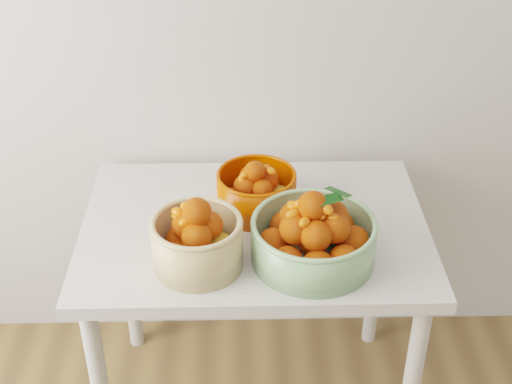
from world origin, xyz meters
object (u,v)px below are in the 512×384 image
(table, at_px, (254,250))
(bowl_orange, at_px, (257,191))
(bowl_green, at_px, (314,237))
(bowl_cream, at_px, (197,241))

(table, bearing_deg, bowl_orange, 84.01)
(bowl_green, bearing_deg, bowl_cream, -176.53)
(table, distance_m, bowl_cream, 0.30)
(table, height_order, bowl_orange, bowl_orange)
(bowl_green, distance_m, bowl_orange, 0.28)
(bowl_green, relative_size, bowl_orange, 1.31)
(bowl_orange, bearing_deg, bowl_green, -58.47)
(table, bearing_deg, bowl_green, -46.72)
(bowl_cream, bearing_deg, bowl_orange, 57.94)
(bowl_orange, bearing_deg, bowl_cream, -122.06)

